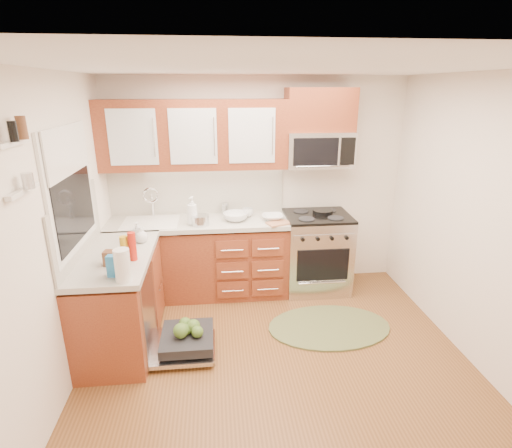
{
  "coord_description": "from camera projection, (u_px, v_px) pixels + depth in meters",
  "views": [
    {
      "loc": [
        -0.51,
        -2.94,
        2.37
      ],
      "look_at": [
        -0.11,
        0.85,
        1.06
      ],
      "focal_mm": 28.0,
      "sensor_mm": 36.0,
      "label": 1
    }
  ],
  "objects": [
    {
      "name": "mustard_bottle",
      "position": [
        124.0,
        248.0,
        3.49
      ],
      "size": [
        0.09,
        0.09,
        0.22
      ],
      "primitive_type": "cylinder",
      "rotation": [
        0.0,
        0.0,
        0.31
      ],
      "color": "gold",
      "rests_on": "countertop_left"
    },
    {
      "name": "ceiling",
      "position": [
        285.0,
        67.0,
        2.77
      ],
      "size": [
        3.5,
        3.5,
        0.0
      ],
      "primitive_type": "plane",
      "rotation": [
        3.14,
        0.0,
        0.0
      ],
      "color": "white",
      "rests_on": "ground"
    },
    {
      "name": "soap_bottle_b",
      "position": [
        138.0,
        232.0,
        3.92
      ],
      "size": [
        0.11,
        0.11,
        0.2
      ],
      "primitive_type": "imported",
      "rotation": [
        0.0,
        0.0,
        -0.28
      ],
      "color": "#999999",
      "rests_on": "countertop_left"
    },
    {
      "name": "stock_pot",
      "position": [
        200.0,
        220.0,
        4.39
      ],
      "size": [
        0.21,
        0.21,
        0.12
      ],
      "primitive_type": "cylinder",
      "rotation": [
        0.0,
        0.0,
        -0.09
      ],
      "color": "silver",
      "rests_on": "countertop_back"
    },
    {
      "name": "base_cabinet_left",
      "position": [
        120.0,
        303.0,
        3.8
      ],
      "size": [
        0.6,
        1.25,
        0.85
      ],
      "primitive_type": "cube",
      "color": "maroon",
      "rests_on": "ground"
    },
    {
      "name": "wall_left",
      "position": [
        52.0,
        244.0,
        3.0
      ],
      "size": [
        0.04,
        3.5,
        2.5
      ],
      "primitive_type": "cube",
      "color": "white",
      "rests_on": "ground"
    },
    {
      "name": "skillet",
      "position": [
        323.0,
        212.0,
        4.73
      ],
      "size": [
        0.31,
        0.31,
        0.04
      ],
      "primitive_type": "cylinder",
      "rotation": [
        0.0,
        0.0,
        -0.42
      ],
      "color": "black",
      "rests_on": "range"
    },
    {
      "name": "paper_towel_roll",
      "position": [
        123.0,
        265.0,
        3.1
      ],
      "size": [
        0.13,
        0.13,
        0.27
      ],
      "primitive_type": "cylinder",
      "rotation": [
        0.0,
        0.0,
        0.07
      ],
      "color": "white",
      "rests_on": "countertop_left"
    },
    {
      "name": "canister",
      "position": [
        225.0,
        209.0,
        4.77
      ],
      "size": [
        0.09,
        0.09,
        0.14
      ],
      "primitive_type": "cylinder",
      "rotation": [
        0.0,
        0.0,
        0.03
      ],
      "color": "silver",
      "rests_on": "countertop_back"
    },
    {
      "name": "soap_bottle_a",
      "position": [
        192.0,
        211.0,
        4.38
      ],
      "size": [
        0.16,
        0.16,
        0.32
      ],
      "primitive_type": "imported",
      "rotation": [
        0.0,
        0.0,
        -0.35
      ],
      "color": "#999999",
      "rests_on": "countertop_back"
    },
    {
      "name": "backsplash_left",
      "position": [
        77.0,
        226.0,
        3.51
      ],
      "size": [
        0.02,
        1.25,
        0.57
      ],
      "primitive_type": "cube",
      "color": "#BDB6A9",
      "rests_on": "ground"
    },
    {
      "name": "countertop_back",
      "position": [
        198.0,
        223.0,
        4.57
      ],
      "size": [
        2.07,
        0.64,
        0.05
      ],
      "primitive_type": "cube",
      "color": "beige",
      "rests_on": "base_cabinet_back"
    },
    {
      "name": "bowl_a",
      "position": [
        273.0,
        217.0,
        4.58
      ],
      "size": [
        0.25,
        0.25,
        0.06
      ],
      "primitive_type": "imported",
      "rotation": [
        0.0,
        0.0,
        -0.04
      ],
      "color": "#999999",
      "rests_on": "countertop_back"
    },
    {
      "name": "wall_back",
      "position": [
        258.0,
        185.0,
        4.82
      ],
      "size": [
        3.5,
        0.04,
        2.5
      ],
      "primitive_type": "cube",
      "color": "white",
      "rests_on": "ground"
    },
    {
      "name": "rug",
      "position": [
        329.0,
        327.0,
        4.15
      ],
      "size": [
        1.49,
        1.25,
        0.02
      ],
      "primitive_type": null,
      "rotation": [
        0.0,
        0.0,
        -0.4
      ],
      "color": "olive",
      "rests_on": "ground"
    },
    {
      "name": "countertop_left",
      "position": [
        116.0,
        257.0,
        3.64
      ],
      "size": [
        0.64,
        1.27,
        0.05
      ],
      "primitive_type": "cube",
      "color": "beige",
      "rests_on": "base_cabinet_left"
    },
    {
      "name": "bowl_b",
      "position": [
        236.0,
        217.0,
        4.56
      ],
      "size": [
        0.35,
        0.35,
        0.09
      ],
      "primitive_type": "imported",
      "rotation": [
        0.0,
        0.0,
        0.25
      ],
      "color": "#999999",
      "rests_on": "countertop_back"
    },
    {
      "name": "wall_right",
      "position": [
        487.0,
        228.0,
        3.35
      ],
      "size": [
        0.04,
        3.5,
        2.5
      ],
      "primitive_type": "cube",
      "color": "white",
      "rests_on": "ground"
    },
    {
      "name": "floor",
      "position": [
        279.0,
        366.0,
        3.58
      ],
      "size": [
        3.5,
        3.5,
        0.0
      ],
      "primitive_type": "plane",
      "color": "brown",
      "rests_on": "ground"
    },
    {
      "name": "shelf_lower",
      "position": [
        23.0,
        191.0,
        2.52
      ],
      "size": [
        0.04,
        0.4,
        0.03
      ],
      "primitive_type": "cube",
      "color": "white",
      "rests_on": "ground"
    },
    {
      "name": "dishwasher",
      "position": [
        183.0,
        342.0,
        3.75
      ],
      "size": [
        0.7,
        0.6,
        0.2
      ],
      "primitive_type": null,
      "color": "silver",
      "rests_on": "ground"
    },
    {
      "name": "backsplash_back",
      "position": [
        197.0,
        190.0,
        4.75
      ],
      "size": [
        2.05,
        0.02,
        0.57
      ],
      "primitive_type": "cube",
      "color": "#BDB6A9",
      "rests_on": "ground"
    },
    {
      "name": "cup",
      "position": [
        248.0,
        212.0,
        4.69
      ],
      "size": [
        0.15,
        0.15,
        0.1
      ],
      "primitive_type": "imported",
      "rotation": [
        0.0,
        0.0,
        0.23
      ],
      "color": "#999999",
      "rests_on": "countertop_back"
    },
    {
      "name": "red_bottle",
      "position": [
        132.0,
        246.0,
        3.48
      ],
      "size": [
        0.09,
        0.09,
        0.26
      ],
      "primitive_type": "cylinder",
      "rotation": [
        0.0,
        0.0,
        0.35
      ],
      "color": "red",
      "rests_on": "countertop_left"
    },
    {
      "name": "cabinet_over_mw",
      "position": [
        320.0,
        110.0,
        4.44
      ],
      "size": [
        0.76,
        0.35,
        0.47
      ],
      "primitive_type": "cube",
      "color": "maroon",
      "rests_on": "ground"
    },
    {
      "name": "window",
      "position": [
        70.0,
        189.0,
        3.38
      ],
      "size": [
        0.03,
        1.05,
        1.05
      ],
      "primitive_type": null,
      "color": "white",
      "rests_on": "ground"
    },
    {
      "name": "base_cabinet_back",
      "position": [
        200.0,
        260.0,
        4.74
      ],
      "size": [
        2.05,
        0.6,
        0.85
      ],
      "primitive_type": "cube",
      "color": "maroon",
      "rests_on": "ground"
    },
    {
      "name": "shelf_upper",
      "position": [
        14.0,
        143.0,
        2.42
      ],
      "size": [
        0.04,
        0.4,
        0.03
      ],
      "primitive_type": "cube",
      "color": "white",
      "rests_on": "ground"
    },
    {
      "name": "cutting_board",
      "position": [
        279.0,
        223.0,
        4.45
      ],
      "size": [
        0.3,
        0.24,
        0.02
      ],
      "primitive_type": "cube",
      "rotation": [
        0.0,
        0.0,
        0.36
      ],
      "color": "tan",
      "rests_on": "countertop_back"
    },
    {
      "name": "upper_cabinets",
      "position": [
        194.0,
        135.0,
        4.38
      ],
      "size": [
        2.05,
        0.35,
        0.75
      ],
      "primitive_type": null,
      "color": "maroon",
      "rests_on": "ground"
    },
    {
      "name": "wall_front",
      "position": [
        357.0,
        395.0,
        1.53
      ],
      "size": [
        3.5,
        0.04,
        2.5
      ],
      "primitive_type": "cube",
      "color": "white",
      "rests_on": "ground"
    },
    {
      "name": "sink",
      "position": [
        152.0,
        233.0,
        4.54
      ],
      "size": [
        0.62,
        0.5,
        0.26
      ],
      "primitive_type": null,
      "color": "white",
      "rests_on": "ground"
    },
    {
      "name": "microwave",
      "position": [
        319.0,
        149.0,
        4.56
      ],
      "size": [
        0.76,
        0.38,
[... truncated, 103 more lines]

